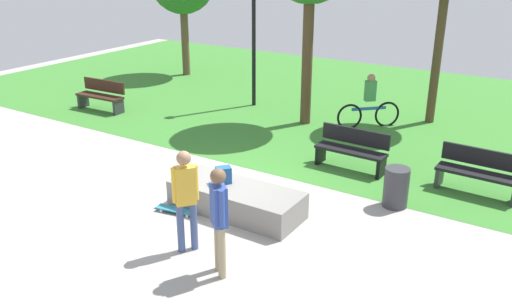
{
  "coord_description": "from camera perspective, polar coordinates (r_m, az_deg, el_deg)",
  "views": [
    {
      "loc": [
        5.94,
        -7.6,
        4.72
      ],
      "look_at": [
        0.76,
        0.53,
        0.95
      ],
      "focal_mm": 37.61,
      "sensor_mm": 36.0,
      "label": 1
    }
  ],
  "objects": [
    {
      "name": "skateboard_by_ledge",
      "position": [
        10.24,
        -8.49,
        -5.94
      ],
      "size": [
        0.82,
        0.33,
        0.08
      ],
      "color": "teal",
      "rests_on": "ground_plane"
    },
    {
      "name": "lamp_post",
      "position": [
        16.36,
        -0.24,
        15.09
      ],
      "size": [
        0.28,
        0.28,
        4.92
      ],
      "color": "black",
      "rests_on": "ground_plane"
    },
    {
      "name": "park_bench_near_lamppost",
      "position": [
        16.95,
        -16.13,
        6.03
      ],
      "size": [
        1.62,
        0.53,
        0.91
      ],
      "color": "#331E14",
      "rests_on": "ground_plane"
    },
    {
      "name": "park_bench_far_right",
      "position": [
        11.63,
        22.62,
        -1.75
      ],
      "size": [
        1.62,
        0.54,
        0.91
      ],
      "color": "black",
      "rests_on": "ground_plane"
    },
    {
      "name": "skater_performing_trick",
      "position": [
        7.94,
        -3.95,
        -6.42
      ],
      "size": [
        0.37,
        0.36,
        1.75
      ],
      "color": "tan",
      "rests_on": "ground_plane"
    },
    {
      "name": "ground_plane",
      "position": [
        10.74,
        -4.99,
        -4.81
      ],
      "size": [
        28.0,
        28.0,
        0.0
      ],
      "primitive_type": "plane",
      "color": "#9E9993"
    },
    {
      "name": "cyclist_on_bicycle",
      "position": [
        15.0,
        11.95,
        5.08
      ],
      "size": [
        1.35,
        1.31,
        1.52
      ],
      "color": "black",
      "rests_on": "ground_plane"
    },
    {
      "name": "concrete_ledge",
      "position": [
        10.1,
        -2.13,
        -4.89
      ],
      "size": [
        2.54,
        1.01,
        0.51
      ],
      "primitive_type": "cube",
      "color": "gray",
      "rests_on": "ground_plane"
    },
    {
      "name": "trash_bin",
      "position": [
        10.6,
        14.67,
        -3.5
      ],
      "size": [
        0.48,
        0.48,
        0.78
      ],
      "primitive_type": "cylinder",
      "color": "#333338",
      "rests_on": "ground_plane"
    },
    {
      "name": "grass_lawn",
      "position": [
        17.21,
        11.05,
        5.05
      ],
      "size": [
        26.6,
        12.3,
        0.01
      ],
      "primitive_type": "cube",
      "color": "#387A2D",
      "rests_on": "ground_plane"
    },
    {
      "name": "backpack_on_ledge",
      "position": [
        10.11,
        -3.48,
        -2.3
      ],
      "size": [
        0.33,
        0.34,
        0.32
      ],
      "primitive_type": "cube",
      "rotation": [
        0.0,
        0.0,
        4.0
      ],
      "color": "#1E4C8C",
      "rests_on": "concrete_ledge"
    },
    {
      "name": "park_bench_near_path",
      "position": [
        12.11,
        10.18,
        0.52
      ],
      "size": [
        1.61,
        0.52,
        0.91
      ],
      "color": "black",
      "rests_on": "ground_plane"
    },
    {
      "name": "skater_watching",
      "position": [
        8.61,
        -7.51,
        -4.23
      ],
      "size": [
        0.35,
        0.38,
        1.75
      ],
      "color": "#3F5184",
      "rests_on": "ground_plane"
    }
  ]
}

